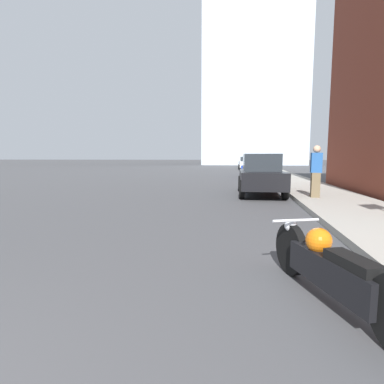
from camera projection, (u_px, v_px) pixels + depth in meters
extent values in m
cube|color=#9E998E|center=(267.00, 169.00, 38.70)|extent=(2.63, 240.00, 0.15)
cube|color=silver|center=(255.00, 40.00, 65.78)|extent=(20.73, 20.73, 54.42)
cylinder|color=black|center=(291.00, 249.00, 3.93)|extent=(0.32, 0.67, 0.67)
cube|color=black|center=(332.00, 273.00, 3.09)|extent=(0.67, 1.32, 0.33)
sphere|color=orange|center=(319.00, 240.00, 3.31)|extent=(0.28, 0.28, 0.28)
cube|color=black|center=(353.00, 262.00, 2.79)|extent=(0.40, 0.64, 0.10)
sphere|color=silver|center=(291.00, 226.00, 3.93)|extent=(0.16, 0.16, 0.16)
cylinder|color=silver|center=(296.00, 220.00, 3.80)|extent=(0.60, 0.24, 0.04)
cube|color=black|center=(261.00, 179.00, 12.27)|extent=(1.76, 4.21, 0.65)
cube|color=#23282D|center=(261.00, 162.00, 12.19)|extent=(1.46, 2.04, 0.68)
cylinder|color=black|center=(240.00, 184.00, 13.68)|extent=(0.22, 0.70, 0.70)
cylinder|color=black|center=(276.00, 184.00, 13.46)|extent=(0.22, 0.70, 0.70)
cylinder|color=black|center=(242.00, 189.00, 11.14)|extent=(0.22, 0.70, 0.70)
cylinder|color=black|center=(285.00, 190.00, 10.92)|extent=(0.22, 0.70, 0.70)
cube|color=#1E3899|center=(253.00, 169.00, 24.25)|extent=(2.00, 4.18, 0.62)
cube|color=#23282D|center=(254.00, 161.00, 24.18)|extent=(1.59, 2.06, 0.69)
cylinder|color=black|center=(244.00, 172.00, 25.70)|extent=(0.25, 0.63, 0.62)
cylinder|color=black|center=(264.00, 172.00, 25.31)|extent=(0.25, 0.63, 0.62)
cylinder|color=black|center=(242.00, 173.00, 23.27)|extent=(0.25, 0.63, 0.62)
cylinder|color=black|center=(263.00, 174.00, 22.88)|extent=(0.25, 0.63, 0.62)
cube|color=silver|center=(247.00, 164.00, 37.22)|extent=(2.08, 4.61, 0.72)
cube|color=#23282D|center=(247.00, 159.00, 37.15)|extent=(1.68, 2.25, 0.57)
cylinder|color=black|center=(239.00, 167.00, 38.75)|extent=(0.23, 0.69, 0.68)
cylinder|color=black|center=(253.00, 167.00, 38.54)|extent=(0.23, 0.69, 0.68)
cylinder|color=black|center=(240.00, 167.00, 35.98)|extent=(0.23, 0.69, 0.68)
cylinder|color=black|center=(255.00, 168.00, 35.77)|extent=(0.23, 0.69, 0.68)
cube|color=#1E6B33|center=(248.00, 163.00, 50.38)|extent=(1.74, 4.55, 0.63)
cube|color=#23282D|center=(248.00, 159.00, 50.30)|extent=(1.45, 2.19, 0.70)
cylinder|color=black|center=(243.00, 164.00, 51.91)|extent=(0.21, 0.68, 0.67)
cylinder|color=black|center=(252.00, 164.00, 51.67)|extent=(0.21, 0.68, 0.67)
cylinder|color=black|center=(243.00, 165.00, 49.16)|extent=(0.21, 0.68, 0.67)
cylinder|color=black|center=(253.00, 165.00, 48.91)|extent=(0.21, 0.68, 0.67)
cube|color=gold|center=(247.00, 161.00, 63.11)|extent=(2.20, 4.32, 0.76)
cube|color=#23282D|center=(247.00, 158.00, 63.03)|extent=(1.72, 2.14, 0.72)
cylinder|color=black|center=(242.00, 163.00, 64.49)|extent=(0.26, 0.66, 0.65)
cylinder|color=black|center=(250.00, 163.00, 64.38)|extent=(0.26, 0.66, 0.65)
cylinder|color=black|center=(243.00, 163.00, 61.93)|extent=(0.26, 0.66, 0.65)
cylinder|color=black|center=(251.00, 163.00, 61.82)|extent=(0.26, 0.66, 0.65)
cube|color=brown|center=(315.00, 185.00, 10.39)|extent=(0.29, 0.20, 0.86)
cube|color=#235193|center=(316.00, 163.00, 10.30)|extent=(0.36, 0.20, 0.68)
sphere|color=tan|center=(317.00, 149.00, 10.24)|extent=(0.25, 0.25, 0.25)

